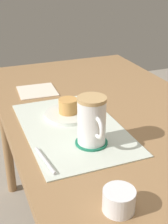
% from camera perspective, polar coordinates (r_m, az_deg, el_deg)
% --- Properties ---
extents(dining_table, '(1.30, 0.73, 0.72)m').
position_cam_1_polar(dining_table, '(1.15, 4.56, -3.18)').
color(dining_table, '#997047').
rests_on(dining_table, ground_plane).
extents(placemat, '(0.47, 0.30, 0.00)m').
position_cam_1_polar(placemat, '(0.99, -2.16, -2.87)').
color(placemat, silver).
rests_on(placemat, dining_table).
extents(pastry_plate, '(0.16, 0.16, 0.01)m').
position_cam_1_polar(pastry_plate, '(1.06, -2.87, -0.36)').
color(pastry_plate, silver).
rests_on(pastry_plate, placemat).
extents(pastry, '(0.06, 0.06, 0.05)m').
position_cam_1_polar(pastry, '(1.05, -2.90, 1.12)').
color(pastry, tan).
rests_on(pastry, pastry_plate).
extents(coffee_coaster, '(0.09, 0.09, 0.00)m').
position_cam_1_polar(coffee_coaster, '(0.90, 1.37, -5.57)').
color(coffee_coaster, '#196B4C').
rests_on(coffee_coaster, placemat).
extents(coffee_mug, '(0.11, 0.08, 0.14)m').
position_cam_1_polar(coffee_mug, '(0.87, 1.47, -1.57)').
color(coffee_mug, white).
rests_on(coffee_mug, coffee_coaster).
extents(teaspoon, '(0.13, 0.02, 0.01)m').
position_cam_1_polar(teaspoon, '(0.83, -7.13, -8.76)').
color(teaspoon, silver).
rests_on(teaspoon, placemat).
extents(paper_napkin, '(0.16, 0.16, 0.00)m').
position_cam_1_polar(paper_napkin, '(1.29, -8.57, 3.81)').
color(paper_napkin, silver).
rests_on(paper_napkin, dining_table).
extents(sugar_bowl, '(0.07, 0.07, 0.05)m').
position_cam_1_polar(sugar_bowl, '(0.68, 6.39, -15.74)').
color(sugar_bowl, white).
rests_on(sugar_bowl, dining_table).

